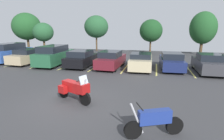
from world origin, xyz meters
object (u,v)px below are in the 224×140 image
at_px(car_maroon, 111,60).
at_px(car_charcoal, 208,64).
at_px(motorcycle_second, 154,121).
at_px(car_navy, 171,61).
at_px(car_tan, 30,56).
at_px(car_green, 54,55).
at_px(motorcycle_touring, 74,89).
at_px(car_blue, 11,53).
at_px(car_black, 82,59).
at_px(car_champagne, 141,61).

height_order(car_maroon, car_charcoal, car_charcoal).
xyz_separation_m(motorcycle_second, car_navy, (1.33, 10.72, 0.15)).
distance_m(car_tan, car_green, 2.99).
distance_m(car_navy, car_charcoal, 2.83).
xyz_separation_m(motorcycle_touring, car_green, (-5.80, 8.00, 0.28)).
bearing_deg(car_blue, car_maroon, -2.72).
height_order(motorcycle_touring, car_navy, car_navy).
relative_size(car_green, car_navy, 1.11).
distance_m(motorcycle_touring, car_navy, 10.01).
relative_size(car_black, car_charcoal, 1.02).
height_order(motorcycle_touring, car_blue, car_blue).
distance_m(car_tan, car_navy, 13.87).
relative_size(car_black, car_champagne, 0.98).
bearing_deg(car_green, car_charcoal, 0.05).
bearing_deg(car_black, car_tan, 176.75).
distance_m(motorcycle_second, car_navy, 10.81).
bearing_deg(car_black, car_blue, 176.01).
relative_size(car_champagne, car_navy, 0.99).
bearing_deg(car_blue, car_tan, -5.70).
xyz_separation_m(car_black, car_champagne, (5.46, 0.12, -0.03)).
relative_size(motorcycle_touring, car_blue, 0.46).
bearing_deg(car_champagne, car_tan, 178.93).
relative_size(motorcycle_second, car_champagne, 0.44).
bearing_deg(motorcycle_second, car_charcoal, 67.99).
relative_size(car_maroon, car_charcoal, 1.05).
relative_size(motorcycle_touring, car_charcoal, 0.49).
distance_m(motorcycle_second, car_maroon, 10.90).
distance_m(motorcycle_second, car_charcoal, 10.92).
height_order(car_black, car_champagne, car_black).
distance_m(car_black, car_charcoal, 10.81).
bearing_deg(car_maroon, car_champagne, 1.42).
bearing_deg(car_green, car_black, -0.03).
xyz_separation_m(motorcycle_second, car_black, (-6.72, 10.11, 0.19)).
relative_size(car_tan, car_green, 0.99).
xyz_separation_m(motorcycle_touring, car_navy, (5.10, 8.62, 0.04)).
distance_m(motorcycle_touring, car_blue, 14.17).
xyz_separation_m(motorcycle_second, car_green, (-9.58, 10.11, 0.40)).
relative_size(car_blue, car_green, 0.92).
bearing_deg(motorcycle_touring, car_navy, 59.35).
height_order(motorcycle_touring, car_champagne, car_champagne).
distance_m(motorcycle_touring, car_black, 8.53).
xyz_separation_m(car_black, car_charcoal, (10.81, 0.01, 0.01)).
xyz_separation_m(motorcycle_touring, motorcycle_second, (3.77, -2.11, -0.12)).
bearing_deg(car_charcoal, car_green, -179.95).
bearing_deg(car_champagne, motorcycle_touring, -107.26).
bearing_deg(car_charcoal, motorcycle_touring, -134.46).
relative_size(motorcycle_second, car_green, 0.39).
bearing_deg(car_navy, motorcycle_second, -97.07).
bearing_deg(motorcycle_touring, car_maroon, 91.09).
xyz_separation_m(motorcycle_second, car_charcoal, (4.09, 10.12, 0.19)).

